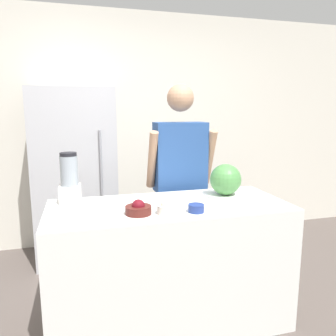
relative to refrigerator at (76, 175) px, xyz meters
The scene contains 10 objects.
wall_back 0.86m from the refrigerator, 30.81° to the left, with size 8.00×0.06×2.60m.
counter_island 1.51m from the refrigerator, 64.00° to the right, with size 1.64×0.70×0.88m.
refrigerator is the anchor object (origin of this frame).
person 1.16m from the refrigerator, 40.31° to the right, with size 0.58×0.27×1.74m.
cutting_board 1.65m from the refrigerator, 46.98° to the right, with size 0.33×0.29×0.01m.
watermelon 1.64m from the refrigerator, 47.68° to the right, with size 0.23×0.23×0.23m.
bowl_cherries 1.51m from the refrigerator, 74.88° to the right, with size 0.16×0.16×0.09m.
bowl_cream 1.60m from the refrigerator, 69.09° to the right, with size 0.13×0.13×0.10m.
bowl_small_blue 1.69m from the refrigerator, 63.43° to the right, with size 0.10×0.10×0.05m.
blender 1.07m from the refrigerator, 91.32° to the right, with size 0.15×0.15×0.35m.
Camera 1 is at (-0.57, -1.75, 1.53)m, focal length 35.00 mm.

